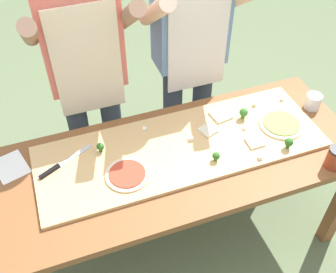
{
  "coord_description": "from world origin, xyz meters",
  "views": [
    {
      "loc": [
        -0.5,
        -1.24,
        2.21
      ],
      "look_at": [
        -0.02,
        0.09,
        0.82
      ],
      "focal_mm": 42.59,
      "sensor_mm": 36.0,
      "label": 1
    }
  ],
  "objects_px": {
    "prep_table": "(177,170)",
    "cheese_crumble_a": "(255,104)",
    "pizza_slice_center": "(221,115)",
    "flour_cup": "(313,102)",
    "cheese_crumble_e": "(260,158)",
    "cheese_crumble_f": "(282,99)",
    "broccoli_floret_front_mid": "(289,143)",
    "pizza_slice_near_right": "(255,142)",
    "pizza_slice_far_left": "(208,130)",
    "recipe_note": "(11,167)",
    "broccoli_floret_back_left": "(244,113)",
    "sauce_jar": "(335,158)",
    "pizza_whole_pesto_green": "(281,124)",
    "broccoli_floret_back_right": "(216,156)",
    "chefs_knife": "(59,166)",
    "pizza_whole_tomato_red": "(127,174)",
    "broccoli_floret_center_right": "(100,147)",
    "cheese_crumble_d": "(144,129)",
    "cheese_crumble_c": "(244,128)",
    "cook_left": "(86,67)",
    "cheese_crumble_b": "(191,139)",
    "cook_right": "(190,47)"
  },
  "relations": [
    {
      "from": "broccoli_floret_front_mid",
      "to": "flour_cup",
      "type": "height_order",
      "value": "flour_cup"
    },
    {
      "from": "prep_table",
      "to": "cheese_crumble_e",
      "type": "xyz_separation_m",
      "value": [
        0.37,
        -0.17,
        0.12
      ]
    },
    {
      "from": "broccoli_floret_back_left",
      "to": "sauce_jar",
      "type": "bearing_deg",
      "value": -59.41
    },
    {
      "from": "cheese_crumble_d",
      "to": "cheese_crumble_e",
      "type": "relative_size",
      "value": 0.97
    },
    {
      "from": "chefs_knife",
      "to": "recipe_note",
      "type": "bearing_deg",
      "value": 156.28
    },
    {
      "from": "chefs_knife",
      "to": "flour_cup",
      "type": "relative_size",
      "value": 3.22
    },
    {
      "from": "pizza_slice_center",
      "to": "sauce_jar",
      "type": "height_order",
      "value": "sauce_jar"
    },
    {
      "from": "broccoli_floret_back_left",
      "to": "cook_left",
      "type": "distance_m",
      "value": 0.87
    },
    {
      "from": "pizza_slice_center",
      "to": "recipe_note",
      "type": "height_order",
      "value": "pizza_slice_center"
    },
    {
      "from": "broccoli_floret_front_mid",
      "to": "cheese_crumble_e",
      "type": "height_order",
      "value": "broccoli_floret_front_mid"
    },
    {
      "from": "chefs_knife",
      "to": "cheese_crumble_d",
      "type": "xyz_separation_m",
      "value": [
        0.46,
        0.1,
        0.0
      ]
    },
    {
      "from": "cheese_crumble_a",
      "to": "pizza_slice_far_left",
      "type": "bearing_deg",
      "value": -163.2
    },
    {
      "from": "cheese_crumble_f",
      "to": "recipe_note",
      "type": "distance_m",
      "value": 1.49
    },
    {
      "from": "prep_table",
      "to": "cheese_crumble_a",
      "type": "distance_m",
      "value": 0.59
    },
    {
      "from": "pizza_slice_far_left",
      "to": "pizza_whole_pesto_green",
      "type": "bearing_deg",
      "value": -13.31
    },
    {
      "from": "broccoli_floret_front_mid",
      "to": "cheese_crumble_c",
      "type": "bearing_deg",
      "value": 126.01
    },
    {
      "from": "chefs_knife",
      "to": "pizza_whole_pesto_green",
      "type": "bearing_deg",
      "value": -5.41
    },
    {
      "from": "pizza_whole_pesto_green",
      "to": "flour_cup",
      "type": "distance_m",
      "value": 0.27
    },
    {
      "from": "broccoli_floret_center_right",
      "to": "cheese_crumble_d",
      "type": "distance_m",
      "value": 0.26
    },
    {
      "from": "broccoli_floret_back_right",
      "to": "sauce_jar",
      "type": "distance_m",
      "value": 0.57
    },
    {
      "from": "pizza_whole_tomato_red",
      "to": "broccoli_floret_back_left",
      "type": "distance_m",
      "value": 0.72
    },
    {
      "from": "chefs_knife",
      "to": "pizza_slice_near_right",
      "type": "bearing_deg",
      "value": -10.62
    },
    {
      "from": "pizza_slice_near_right",
      "to": "broccoli_floret_back_right",
      "type": "bearing_deg",
      "value": -170.64
    },
    {
      "from": "pizza_whole_pesto_green",
      "to": "sauce_jar",
      "type": "xyz_separation_m",
      "value": [
        0.09,
        -0.32,
        0.03
      ]
    },
    {
      "from": "broccoli_floret_front_mid",
      "to": "cheese_crumble_e",
      "type": "bearing_deg",
      "value": -172.98
    },
    {
      "from": "pizza_whole_pesto_green",
      "to": "recipe_note",
      "type": "bearing_deg",
      "value": 171.47
    },
    {
      "from": "prep_table",
      "to": "broccoli_floret_front_mid",
      "type": "relative_size",
      "value": 31.07
    },
    {
      "from": "pizza_slice_near_right",
      "to": "pizza_slice_center",
      "type": "xyz_separation_m",
      "value": [
        -0.07,
        0.24,
        0.0
      ]
    },
    {
      "from": "cook_left",
      "to": "cook_right",
      "type": "height_order",
      "value": "same"
    },
    {
      "from": "prep_table",
      "to": "recipe_note",
      "type": "height_order",
      "value": "recipe_note"
    },
    {
      "from": "pizza_whole_tomato_red",
      "to": "pizza_slice_near_right",
      "type": "relative_size",
      "value": 2.59
    },
    {
      "from": "cheese_crumble_e",
      "to": "cheese_crumble_f",
      "type": "height_order",
      "value": "cheese_crumble_e"
    },
    {
      "from": "pizza_slice_far_left",
      "to": "recipe_note",
      "type": "distance_m",
      "value": 1.0
    },
    {
      "from": "pizza_slice_center",
      "to": "flour_cup",
      "type": "relative_size",
      "value": 1.15
    },
    {
      "from": "cheese_crumble_b",
      "to": "recipe_note",
      "type": "xyz_separation_m",
      "value": [
        -0.88,
        0.15,
        -0.03
      ]
    },
    {
      "from": "pizza_slice_center",
      "to": "pizza_whole_tomato_red",
      "type": "bearing_deg",
      "value": -158.78
    },
    {
      "from": "sauce_jar",
      "to": "flour_cup",
      "type": "bearing_deg",
      "value": 68.51
    },
    {
      "from": "prep_table",
      "to": "cook_left",
      "type": "bearing_deg",
      "value": 119.28
    },
    {
      "from": "chefs_knife",
      "to": "cheese_crumble_f",
      "type": "relative_size",
      "value": 17.67
    },
    {
      "from": "broccoli_floret_back_left",
      "to": "cook_left",
      "type": "height_order",
      "value": "cook_left"
    },
    {
      "from": "cheese_crumble_f",
      "to": "cook_right",
      "type": "xyz_separation_m",
      "value": [
        -0.42,
        0.36,
        0.22
      ]
    },
    {
      "from": "pizza_whole_pesto_green",
      "to": "cheese_crumble_d",
      "type": "xyz_separation_m",
      "value": [
        -0.69,
        0.21,
        0.0
      ]
    },
    {
      "from": "broccoli_floret_front_mid",
      "to": "cheese_crumble_b",
      "type": "bearing_deg",
      "value": 153.74
    },
    {
      "from": "cheese_crumble_c",
      "to": "cook_left",
      "type": "distance_m",
      "value": 0.89
    },
    {
      "from": "prep_table",
      "to": "cheese_crumble_e",
      "type": "height_order",
      "value": "cheese_crumble_e"
    },
    {
      "from": "prep_table",
      "to": "cheese_crumble_a",
      "type": "relative_size",
      "value": 95.09
    },
    {
      "from": "pizza_slice_center",
      "to": "recipe_note",
      "type": "xyz_separation_m",
      "value": [
        -1.11,
        0.03,
        -0.02
      ]
    },
    {
      "from": "pizza_slice_far_left",
      "to": "cheese_crumble_e",
      "type": "distance_m",
      "value": 0.31
    },
    {
      "from": "prep_table",
      "to": "cheese_crumble_c",
      "type": "xyz_separation_m",
      "value": [
        0.4,
        0.05,
        0.12
      ]
    },
    {
      "from": "pizza_slice_near_right",
      "to": "cheese_crumble_a",
      "type": "distance_m",
      "value": 0.3
    }
  ]
}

